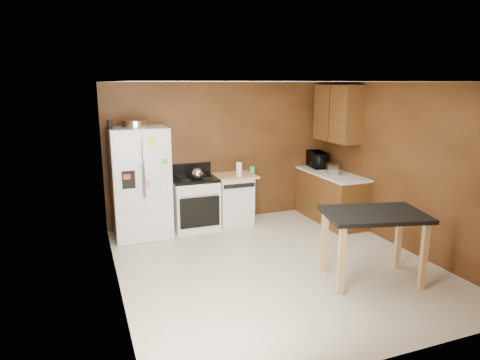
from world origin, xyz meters
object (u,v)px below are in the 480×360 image
paper_towel (239,169)px  green_canister (252,170)px  toaster (332,169)px  island (374,223)px  pen_cup (110,125)px  microwave (317,160)px  refrigerator (141,183)px  kettle (197,174)px  dishwasher (233,199)px  gas_range (195,202)px  roasting_pan (135,124)px

paper_towel → green_canister: paper_towel is taller
toaster → island: bearing=-92.3°
pen_cup → microwave: size_ratio=0.26×
refrigerator → green_canister: bearing=3.8°
green_canister → island: green_canister is taller
paper_towel → refrigerator: 1.70m
pen_cup → kettle: pen_cup is taller
island → kettle: bearing=120.5°
paper_towel → green_canister: 0.37m
paper_towel → green_canister: (0.32, 0.17, -0.06)m
green_canister → dishwasher: green_canister is taller
green_canister → gas_range: size_ratio=0.10×
roasting_pan → kettle: roasting_pan is taller
dishwasher → gas_range: bearing=-178.1°
roasting_pan → pen_cup: size_ratio=3.40×
toaster → dishwasher: toaster is taller
paper_towel → refrigerator: size_ratio=0.13×
pen_cup → toaster: (3.70, -0.43, -0.87)m
kettle → green_canister: kettle is taller
roasting_pan → green_canister: bearing=3.8°
paper_towel → microwave: bearing=5.4°
roasting_pan → refrigerator: 0.96m
kettle → gas_range: bearing=100.6°
microwave → roasting_pan: bearing=100.1°
roasting_pan → gas_range: (0.94, 0.06, -1.39)m
paper_towel → gas_range: size_ratio=0.22×
kettle → toaster: bearing=-11.0°
refrigerator → gas_range: size_ratio=1.64×
toaster → refrigerator: 3.32m
pen_cup → gas_range: (1.33, 0.15, -1.40)m
green_canister → dishwasher: size_ratio=0.13×
island → dishwasher: bearing=107.1°
paper_towel → island: bearing=-73.5°
roasting_pan → gas_range: 1.68m
roasting_pan → paper_towel: roasting_pan is taller
dishwasher → island: island is taller
kettle → microwave: microwave is taller
roasting_pan → dishwasher: size_ratio=0.50×
green_canister → gas_range: (-1.11, -0.07, -0.49)m
kettle → microwave: bearing=4.6°
refrigerator → dishwasher: 1.69m
green_canister → refrigerator: (-2.02, -0.14, -0.05)m
pen_cup → green_canister: pen_cup is taller
gas_range → paper_towel: bearing=-6.8°
refrigerator → island: 3.69m
paper_towel → microwave: (1.66, 0.16, 0.03)m
toaster → gas_range: 2.50m
pen_cup → island: pen_cup is taller
roasting_pan → island: (2.52, -2.71, -1.09)m
microwave → pen_cup: bearing=101.3°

